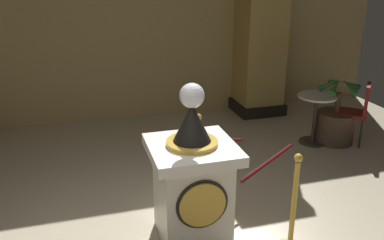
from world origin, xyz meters
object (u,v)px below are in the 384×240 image
Objects in this scene: pedestal_clock at (192,182)px; cafe_chair_red at (359,108)px; stanchion_far at (198,165)px; stanchion_near at (293,217)px; cafe_table at (315,113)px; potted_palm_right at (335,123)px.

cafe_chair_red is (3.09, 1.58, -0.06)m from pedestal_clock.
pedestal_clock is 1.62× the size of stanchion_far.
pedestal_clock is at bearing 152.77° from stanchion_near.
pedestal_clock is 1.59× the size of stanchion_near.
stanchion_near is at bearing -126.03° from cafe_table.
pedestal_clock is 1.01m from stanchion_near.
stanchion_far is 2.86m from cafe_chair_red.
pedestal_clock is 2.09× the size of cafe_table.
cafe_chair_red is at bearing -18.11° from cafe_table.
stanchion_near reaches higher than cafe_chair_red.
stanchion_near is at bearing -131.99° from potted_palm_right.
potted_palm_right is at bearing 18.96° from stanchion_far.
cafe_table is 0.81× the size of cafe_chair_red.
pedestal_clock is at bearing -110.75° from stanchion_far.
pedestal_clock is 1.51× the size of potted_palm_right.
potted_palm_right is 1.11× the size of cafe_chair_red.
cafe_chair_red is (0.61, -0.20, 0.08)m from cafe_table.
stanchion_far is at bearing -161.04° from potted_palm_right.
potted_palm_right is at bearing 150.75° from cafe_chair_red.
potted_palm_right is 0.39m from cafe_table.
cafe_table is at bearing 35.61° from pedestal_clock.
stanchion_far is 2.34m from cafe_table.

